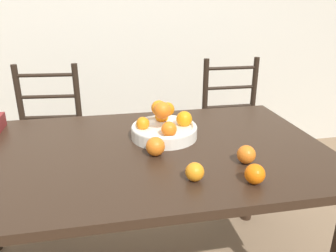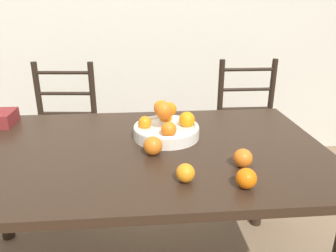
# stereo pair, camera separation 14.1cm
# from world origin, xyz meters

# --- Properties ---
(wall_back) EXTENTS (8.00, 0.06, 2.60)m
(wall_back) POSITION_xyz_m (0.00, 1.55, 1.30)
(wall_back) COLOR beige
(wall_back) RESTS_ON ground_plane
(dining_table) EXTENTS (1.70, 0.98, 0.75)m
(dining_table) POSITION_xyz_m (0.00, 0.00, 0.66)
(dining_table) COLOR black
(dining_table) RESTS_ON ground_plane
(fruit_bowl) EXTENTS (0.30, 0.30, 0.18)m
(fruit_bowl) POSITION_xyz_m (0.17, 0.11, 0.80)
(fruit_bowl) COLOR silver
(fruit_bowl) RESTS_ON dining_table
(orange_loose_0) EXTENTS (0.07, 0.07, 0.07)m
(orange_loose_0) POSITION_xyz_m (0.43, -0.21, 0.79)
(orange_loose_0) COLOR orange
(orange_loose_0) RESTS_ON dining_table
(orange_loose_1) EXTENTS (0.07, 0.07, 0.07)m
(orange_loose_1) POSITION_xyz_m (0.20, -0.30, 0.79)
(orange_loose_1) COLOR orange
(orange_loose_1) RESTS_ON dining_table
(orange_loose_2) EXTENTS (0.08, 0.08, 0.08)m
(orange_loose_2) POSITION_xyz_m (0.10, -0.08, 0.79)
(orange_loose_2) COLOR orange
(orange_loose_2) RESTS_ON dining_table
(orange_loose_3) EXTENTS (0.07, 0.07, 0.07)m
(orange_loose_3) POSITION_xyz_m (0.40, -0.36, 0.79)
(orange_loose_3) COLOR orange
(orange_loose_3) RESTS_ON dining_table
(chair_left) EXTENTS (0.46, 0.44, 0.97)m
(chair_left) POSITION_xyz_m (-0.48, 0.82, 0.46)
(chair_left) COLOR black
(chair_left) RESTS_ON ground_plane
(chair_right) EXTENTS (0.43, 0.41, 0.97)m
(chair_right) POSITION_xyz_m (0.82, 0.82, 0.46)
(chair_right) COLOR black
(chair_right) RESTS_ON ground_plane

